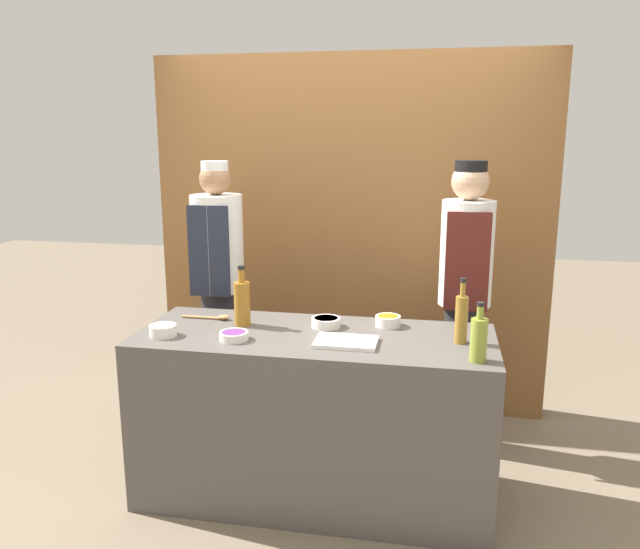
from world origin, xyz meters
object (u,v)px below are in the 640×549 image
object	(u,v)px
bottle_amber	(242,302)
wooden_spoon	(213,317)
bottle_vinegar	(461,318)
sauce_bowl_orange	(388,320)
sauce_bowl_green	(326,322)
chef_left	(219,285)
sauce_bowl_brown	(163,330)
sauce_bowl_purple	(234,335)
chef_right	(465,294)
bottle_oil	(479,338)
cutting_board	(346,342)

from	to	relation	value
bottle_amber	wooden_spoon	size ratio (longest dim) A/B	1.18
bottle_vinegar	wooden_spoon	bearing A→B (deg)	173.74
sauce_bowl_orange	sauce_bowl_green	xyz separation A→B (m)	(-0.32, -0.08, -0.00)
sauce_bowl_orange	bottle_amber	distance (m)	0.78
chef_left	sauce_bowl_brown	bearing A→B (deg)	-88.88
sauce_bowl_brown	sauce_bowl_purple	size ratio (longest dim) A/B	0.94
bottle_amber	chef_left	distance (m)	0.71
wooden_spoon	chef_left	xyz separation A→B (m)	(-0.16, 0.54, 0.04)
sauce_bowl_green	chef_right	xyz separation A→B (m)	(0.73, 0.56, 0.05)
sauce_bowl_orange	bottle_oil	bearing A→B (deg)	-45.58
sauce_bowl_purple	bottle_vinegar	world-z (taller)	bottle_vinegar
bottle_oil	sauce_bowl_purple	bearing A→B (deg)	176.28
bottle_amber	bottle_vinegar	xyz separation A→B (m)	(1.13, -0.08, -0.00)
bottle_amber	chef_right	size ratio (longest dim) A/B	0.19
sauce_bowl_brown	sauce_bowl_green	xyz separation A→B (m)	(0.78, 0.30, -0.00)
cutting_board	sauce_bowl_brown	bearing A→B (deg)	-176.68
cutting_board	bottle_vinegar	size ratio (longest dim) A/B	0.93
bottle_amber	wooden_spoon	bearing A→B (deg)	159.90
chef_left	chef_right	xyz separation A→B (m)	(1.52, 0.00, 0.02)
cutting_board	bottle_oil	xyz separation A→B (m)	(0.61, -0.12, 0.10)
bottle_oil	wooden_spoon	xyz separation A→B (m)	(-1.39, 0.39, -0.09)
cutting_board	sauce_bowl_green	bearing A→B (deg)	120.06
sauce_bowl_purple	bottle_vinegar	xyz separation A→B (m)	(1.10, 0.17, 0.10)
bottle_vinegar	wooden_spoon	xyz separation A→B (m)	(-1.32, 0.14, -0.11)
bottle_amber	wooden_spoon	xyz separation A→B (m)	(-0.19, 0.07, -0.11)
sauce_bowl_green	chef_right	distance (m)	0.92
cutting_board	chef_left	size ratio (longest dim) A/B	0.17
sauce_bowl_brown	sauce_bowl_purple	world-z (taller)	sauce_bowl_brown
sauce_bowl_green	sauce_bowl_purple	distance (m)	0.50
chef_right	wooden_spoon	bearing A→B (deg)	-158.18
sauce_bowl_purple	chef_left	distance (m)	0.94
sauce_bowl_orange	wooden_spoon	xyz separation A→B (m)	(-0.95, -0.06, -0.02)
cutting_board	chef_right	world-z (taller)	chef_right
sauce_bowl_brown	chef_left	size ratio (longest dim) A/B	0.08
sauce_bowl_orange	cutting_board	size ratio (longest dim) A/B	0.44
cutting_board	bottle_oil	size ratio (longest dim) A/B	1.10
cutting_board	bottle_vinegar	world-z (taller)	bottle_vinegar
sauce_bowl_orange	bottle_oil	distance (m)	0.63
sauce_bowl_orange	chef_left	size ratio (longest dim) A/B	0.08
sauce_bowl_orange	sauce_bowl_purple	xyz separation A→B (m)	(-0.73, -0.37, -0.01)
sauce_bowl_brown	bottle_vinegar	xyz separation A→B (m)	(1.47, 0.18, 0.09)
sauce_bowl_purple	cutting_board	distance (m)	0.55
bottle_vinegar	wooden_spoon	size ratio (longest dim) A/B	1.18
sauce_bowl_orange	sauce_bowl_purple	world-z (taller)	sauce_bowl_orange
bottle_oil	chef_right	xyz separation A→B (m)	(-0.03, 0.93, -0.03)
sauce_bowl_orange	bottle_vinegar	distance (m)	0.43
sauce_bowl_purple	bottle_oil	xyz separation A→B (m)	(1.17, -0.08, 0.08)
cutting_board	sauce_bowl_orange	bearing A→B (deg)	61.77
wooden_spoon	sauce_bowl_brown	bearing A→B (deg)	-114.74
sauce_bowl_green	sauce_bowl_purple	bearing A→B (deg)	-144.18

